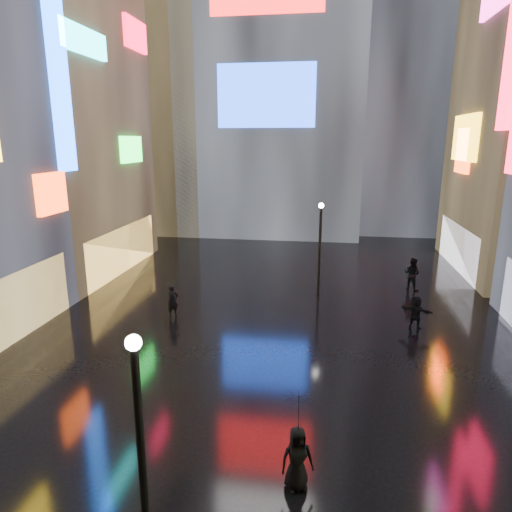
# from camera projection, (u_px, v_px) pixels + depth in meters

# --- Properties ---
(ground) EXTENTS (140.00, 140.00, 0.00)m
(ground) POSITION_uv_depth(u_px,v_px,m) (280.00, 313.00, 23.21)
(ground) COLOR black
(ground) RESTS_ON ground
(building_left_far) EXTENTS (10.28, 12.00, 22.00)m
(building_left_far) POSITION_uv_depth(u_px,v_px,m) (38.00, 100.00, 28.59)
(building_left_far) COLOR black
(building_left_far) RESTS_ON ground
(tower_flank_right) EXTENTS (12.00, 12.00, 34.00)m
(tower_flank_right) POSITION_uv_depth(u_px,v_px,m) (406.00, 46.00, 42.58)
(tower_flank_right) COLOR black
(tower_flank_right) RESTS_ON ground
(tower_flank_left) EXTENTS (10.00, 10.00, 26.00)m
(tower_flank_left) POSITION_uv_depth(u_px,v_px,m) (158.00, 91.00, 43.12)
(tower_flank_left) COLOR black
(tower_flank_left) RESTS_ON ground
(lamp_near) EXTENTS (0.30, 0.30, 5.20)m
(lamp_near) POSITION_uv_depth(u_px,v_px,m) (141.00, 445.00, 8.61)
(lamp_near) COLOR black
(lamp_near) RESTS_ON ground
(lamp_far) EXTENTS (0.30, 0.30, 5.20)m
(lamp_far) POSITION_uv_depth(u_px,v_px,m) (320.00, 243.00, 25.41)
(lamp_far) COLOR black
(lamp_far) RESTS_ON ground
(pedestrian_4) EXTENTS (0.96, 0.78, 1.69)m
(pedestrian_4) POSITION_uv_depth(u_px,v_px,m) (297.00, 458.00, 11.35)
(pedestrian_4) COLOR black
(pedestrian_4) RESTS_ON ground
(pedestrian_5) EXTENTS (1.52, 1.00, 1.57)m
(pedestrian_5) POSITION_uv_depth(u_px,v_px,m) (416.00, 312.00, 21.10)
(pedestrian_5) COLOR black
(pedestrian_5) RESTS_ON ground
(pedestrian_6) EXTENTS (0.69, 0.68, 1.60)m
(pedestrian_6) POSITION_uv_depth(u_px,v_px,m) (173.00, 301.00, 22.51)
(pedestrian_6) COLOR black
(pedestrian_6) RESTS_ON ground
(pedestrian_7) EXTENTS (1.18, 1.13, 1.92)m
(pedestrian_7) POSITION_uv_depth(u_px,v_px,m) (412.00, 274.00, 26.54)
(pedestrian_7) COLOR black
(pedestrian_7) RESTS_ON ground
(umbrella_2) EXTENTS (1.26, 1.27, 0.97)m
(umbrella_2) POSITION_uv_depth(u_px,v_px,m) (298.00, 411.00, 11.02)
(umbrella_2) COLOR black
(umbrella_2) RESTS_ON pedestrian_4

